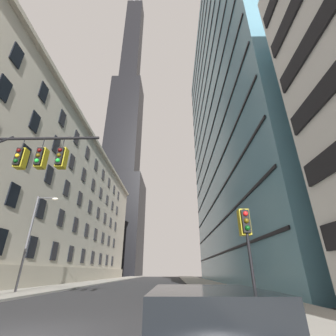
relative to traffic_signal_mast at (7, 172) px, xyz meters
The scene contains 6 objects.
station_building 31.16m from the traffic_signal_mast, 118.44° to the left, with size 15.17×70.50×25.44m.
dark_skyscraper 102.51m from the traffic_signal_mast, 100.68° to the left, with size 22.11×22.11×197.79m.
glass_office_midrise 42.69m from the traffic_signal_mast, 49.93° to the left, with size 16.39×47.55×59.04m.
traffic_signal_mast is the anchor object (origin of this frame).
traffic_light_near_right 11.13m from the traffic_signal_mast, ahead, with size 0.40×0.63×3.84m.
street_lamppost 11.56m from the traffic_signal_mast, 113.05° to the left, with size 2.01×0.32×7.93m.
Camera 1 is at (4.11, -7.22, 1.64)m, focal length 24.27 mm.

